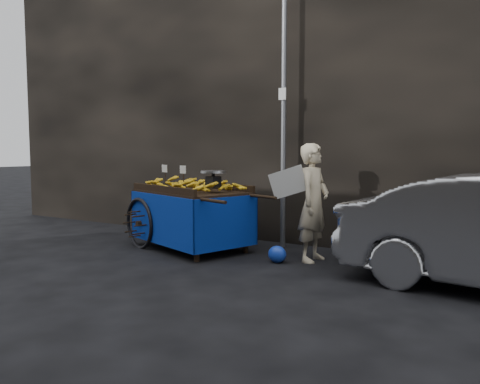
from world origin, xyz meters
The scene contains 6 objects.
ground centered at (0.00, 0.00, 0.00)m, with size 80.00×80.00×0.00m, color black.
building_wall centered at (0.39, 2.60, 2.50)m, with size 13.50×2.00×5.00m.
street_pole centered at (0.30, 1.30, 2.01)m, with size 0.12×0.10×4.00m.
banana_cart centered at (-0.91, 0.47, 0.82)m, with size 2.66×1.83×1.33m.
vendor centered at (1.07, 0.66, 0.82)m, with size 0.82×0.61×1.63m.
plastic_bag centered at (0.70, 0.31, 0.12)m, with size 0.26×0.21×0.23m, color #1737B0.
Camera 1 is at (3.51, -5.33, 1.52)m, focal length 35.00 mm.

